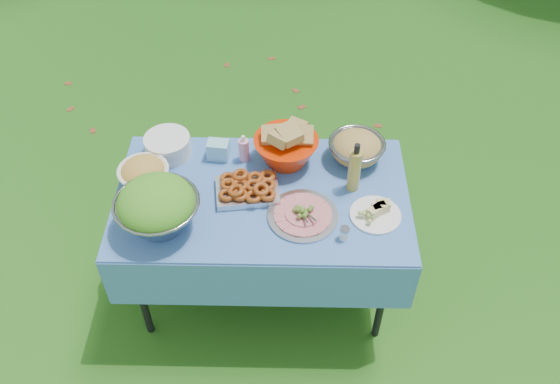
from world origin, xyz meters
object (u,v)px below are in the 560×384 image
(picnic_table, at_px, (264,243))
(bread_bowl, at_px, (286,145))
(oil_bottle, at_px, (355,167))
(plate_stack, at_px, (168,146))
(salad_bowl, at_px, (157,207))
(pasta_bowl_steel, at_px, (357,148))
(charcuterie_platter, at_px, (303,211))

(picnic_table, relative_size, bread_bowl, 4.34)
(oil_bottle, bearing_deg, plate_stack, 166.12)
(salad_bowl, bearing_deg, pasta_bowl_steel, 26.88)
(plate_stack, relative_size, bread_bowl, 0.72)
(bread_bowl, xyz_separation_m, oil_bottle, (0.34, -0.19, 0.03))
(bread_bowl, relative_size, charcuterie_platter, 0.98)
(oil_bottle, bearing_deg, salad_bowl, -163.77)
(picnic_table, distance_m, oil_bottle, 0.70)
(picnic_table, height_order, plate_stack, plate_stack)
(bread_bowl, xyz_separation_m, pasta_bowl_steel, (0.37, 0.02, -0.03))
(picnic_table, height_order, pasta_bowl_steel, pasta_bowl_steel)
(picnic_table, relative_size, charcuterie_platter, 4.24)
(salad_bowl, bearing_deg, plate_stack, 94.18)
(plate_stack, relative_size, charcuterie_platter, 0.71)
(oil_bottle, bearing_deg, bread_bowl, 150.33)
(bread_bowl, height_order, charcuterie_platter, bread_bowl)
(plate_stack, bearing_deg, salad_bowl, -85.82)
(salad_bowl, height_order, oil_bottle, oil_bottle)
(bread_bowl, height_order, oil_bottle, oil_bottle)
(plate_stack, distance_m, bread_bowl, 0.63)
(oil_bottle, bearing_deg, pasta_bowl_steel, 81.98)
(pasta_bowl_steel, distance_m, oil_bottle, 0.23)
(picnic_table, distance_m, pasta_bowl_steel, 0.72)
(pasta_bowl_steel, bearing_deg, bread_bowl, -176.44)
(charcuterie_platter, bearing_deg, salad_bowl, -174.10)
(salad_bowl, xyz_separation_m, oil_bottle, (0.93, 0.27, 0.01))
(salad_bowl, distance_m, bread_bowl, 0.75)
(picnic_table, distance_m, plate_stack, 0.73)
(picnic_table, xyz_separation_m, plate_stack, (-0.51, 0.30, 0.44))
(picnic_table, bearing_deg, bread_bowl, 65.26)
(picnic_table, xyz_separation_m, pasta_bowl_steel, (0.48, 0.27, 0.46))
(plate_stack, height_order, charcuterie_platter, plate_stack)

